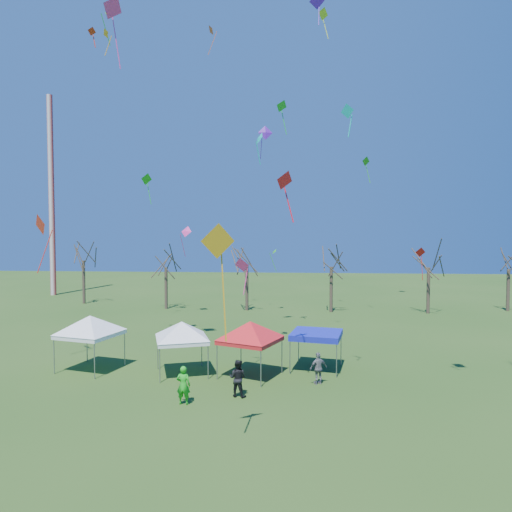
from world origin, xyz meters
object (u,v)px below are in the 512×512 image
(person_dark, at_px, (238,378))
(tree_2, at_px, (247,248))
(tent_white_mid, at_px, (182,325))
(person_grey, at_px, (318,368))
(tent_red, at_px, (250,325))
(tent_blue, at_px, (316,335))
(tree_1, at_px, (166,253))
(tent_white_west, at_px, (90,319))
(tree_4, at_px, (429,251))
(tree_5, at_px, (509,254))
(radio_mast, at_px, (51,196))
(tree_0, at_px, (83,245))
(tree_3, at_px, (331,251))
(person_green, at_px, (183,385))

(person_dark, bearing_deg, tree_2, -71.42)
(tent_white_mid, relative_size, person_grey, 2.20)
(tent_red, relative_size, tent_blue, 1.14)
(tree_1, relative_size, person_dark, 4.30)
(tent_white_west, bearing_deg, tree_4, 39.86)
(tree_2, xyz_separation_m, tree_5, (26.09, 1.69, -0.56))
(radio_mast, distance_m, tent_blue, 44.40)
(tent_white_mid, distance_m, tent_blue, 7.59)
(radio_mast, xyz_separation_m, tent_red, (27.98, -30.95, -9.70))
(tent_white_west, height_order, person_grey, tent_white_west)
(tent_red, relative_size, person_dark, 2.07)
(tent_white_west, bearing_deg, tree_5, 34.42)
(tree_0, xyz_separation_m, person_grey, (24.44, -25.33, -5.67))
(tree_0, relative_size, tent_white_mid, 2.35)
(radio_mast, height_order, tree_3, radio_mast)
(tree_4, xyz_separation_m, tent_white_mid, (-19.15, -20.84, -3.35))
(tree_5, relative_size, tent_white_mid, 2.08)
(tent_blue, bearing_deg, tree_0, 137.10)
(tree_2, xyz_separation_m, person_dark, (2.05, -24.44, -5.41))
(radio_mast, xyz_separation_m, person_grey, (31.59, -31.95, -11.68))
(tree_1, height_order, tree_2, tree_2)
(tree_5, distance_m, tent_white_mid, 35.93)
(tree_1, height_order, tree_5, tree_1)
(radio_mast, bearing_deg, person_dark, -50.90)
(tree_5, height_order, tent_blue, tree_5)
(person_green, bearing_deg, person_grey, -148.86)
(tent_red, bearing_deg, person_green, -121.39)
(tent_red, xyz_separation_m, tent_blue, (3.63, 1.60, -0.83))
(tree_0, distance_m, tent_white_mid, 29.86)
(tent_white_mid, distance_m, person_green, 4.91)
(tree_4, relative_size, person_green, 4.51)
(tree_1, height_order, tent_blue, tree_1)
(tree_2, distance_m, tent_white_west, 22.19)
(radio_mast, distance_m, tree_0, 11.45)
(tree_1, bearing_deg, tent_white_mid, -72.02)
(radio_mast, bearing_deg, tree_5, -8.72)
(tent_white_mid, bearing_deg, person_grey, -8.57)
(tree_0, bearing_deg, tent_white_west, -63.91)
(tree_0, xyz_separation_m, tree_4, (36.20, -3.38, -0.43))
(tree_5, bearing_deg, tree_2, -176.30)
(tree_5, bearing_deg, tree_0, 178.31)
(tree_1, xyz_separation_m, tree_2, (8.40, -0.27, 0.50))
(tree_4, height_order, tent_white_west, tree_4)
(tree_3, bearing_deg, tent_red, -106.07)
(tree_1, xyz_separation_m, person_dark, (10.45, -24.71, -4.91))
(tent_white_mid, bearing_deg, tree_2, 86.15)
(radio_mast, distance_m, tent_red, 42.84)
(tree_3, relative_size, person_green, 4.52)
(tree_3, relative_size, person_dark, 4.51)
(tree_5, height_order, tent_red, tree_5)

